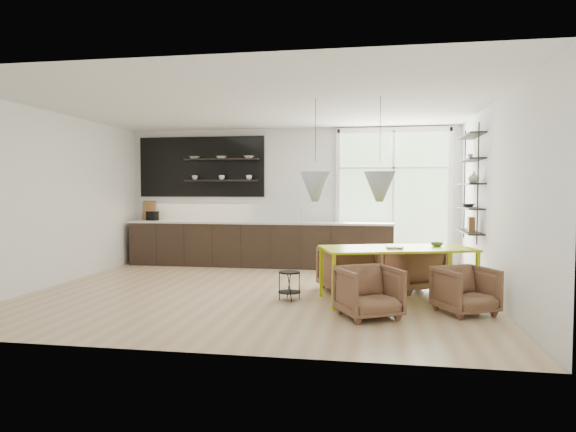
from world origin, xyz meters
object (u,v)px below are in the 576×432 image
at_px(armchair_back_right, 413,269).
at_px(wire_stool, 289,282).
at_px(dining_table, 397,251).
at_px(armchair_front_right, 465,290).
at_px(armchair_back_left, 346,269).
at_px(armchair_front_left, 369,292).

distance_m(armchair_back_right, wire_stool, 2.09).
bearing_deg(armchair_back_right, dining_table, 39.71).
bearing_deg(armchair_front_right, armchair_back_left, 113.98).
distance_m(armchair_back_left, armchair_front_right, 2.06).
bearing_deg(dining_table, armchair_front_left, -127.01).
height_order(armchair_back_left, wire_stool, armchair_back_left).
bearing_deg(armchair_front_right, armchair_back_right, 83.16).
bearing_deg(wire_stool, armchair_back_right, 29.01).
relative_size(dining_table, armchair_back_right, 3.02).
xyz_separation_m(dining_table, armchair_front_left, (-0.38, -1.04, -0.40)).
xyz_separation_m(armchair_back_left, armchair_front_right, (1.62, -1.28, -0.04)).
bearing_deg(armchair_front_right, wire_stool, 141.81).
bearing_deg(armchair_back_right, armchair_front_right, 80.47).
bearing_deg(armchair_front_left, dining_table, 43.00).
bearing_deg(armchair_front_left, armchair_back_left, 75.83).
height_order(armchair_back_right, armchair_front_left, armchair_back_right).
bearing_deg(armchair_back_right, wire_stool, -1.42).
relative_size(armchair_front_left, armchair_front_right, 1.06).
distance_m(armchair_back_left, armchair_front_left, 1.73).
relative_size(armchair_back_left, armchair_front_right, 1.14).
xyz_separation_m(armchair_front_right, wire_stool, (-2.39, 0.44, -0.04)).
bearing_deg(dining_table, wire_stool, 170.02).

